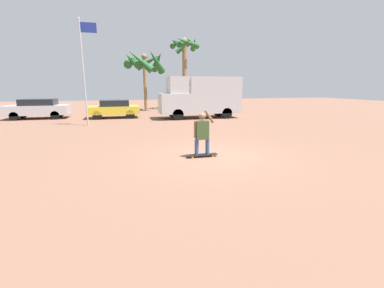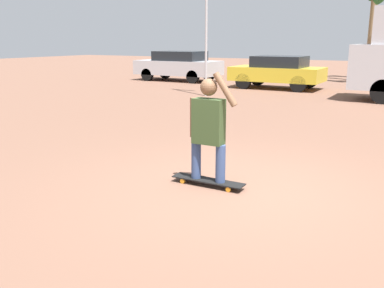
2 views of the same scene
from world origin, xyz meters
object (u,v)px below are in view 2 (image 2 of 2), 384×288
object	(u,v)px
skateboard	(208,181)
parked_car_silver	(179,65)
parked_car_yellow	(278,71)
person_skateboarder	(208,124)

from	to	relation	value
skateboard	parked_car_silver	world-z (taller)	parked_car_silver
parked_car_yellow	parked_car_silver	size ratio (longest dim) A/B	0.89
skateboard	parked_car_yellow	world-z (taller)	parked_car_yellow
skateboard	parked_car_yellow	distance (m)	13.15
skateboard	parked_car_silver	xyz separation A→B (m)	(-8.85, 13.70, 0.72)
person_skateboarder	parked_car_silver	world-z (taller)	person_skateboarder
skateboard	person_skateboarder	xyz separation A→B (m)	(-0.00, 0.00, 0.84)
skateboard	parked_car_yellow	xyz separation A→B (m)	(-3.26, 12.72, 0.67)
person_skateboarder	parked_car_yellow	bearing A→B (deg)	104.37
person_skateboarder	parked_car_silver	size ratio (longest dim) A/B	0.36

